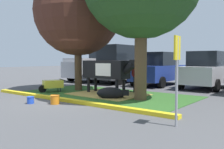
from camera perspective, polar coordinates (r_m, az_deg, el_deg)
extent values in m
plane|color=#4C4C4F|center=(10.10, -10.51, -5.64)|extent=(80.00, 80.00, 0.00)
cube|color=#2D5B23|center=(11.25, -1.78, -4.59)|extent=(7.85, 4.26, 0.02)
cube|color=yellow|center=(9.62, -10.57, -5.73)|extent=(9.05, 0.24, 0.12)
cube|color=tan|center=(11.20, -0.95, -4.55)|extent=(3.30, 2.54, 0.04)
cylinder|color=#4C3823|center=(12.81, -7.72, 1.79)|extent=(0.37, 0.37, 2.43)
sphere|color=#4C281E|center=(13.02, -7.82, 13.95)|extent=(4.37, 4.37, 4.37)
cylinder|color=brown|center=(9.74, 6.56, 3.13)|extent=(0.48, 0.48, 3.07)
cube|color=black|center=(11.44, -1.48, 1.20)|extent=(2.32, 0.76, 0.80)
cube|color=white|center=(11.34, -0.91, 1.18)|extent=(0.92, 0.74, 0.56)
cylinder|color=black|center=(10.61, 3.94, 1.55)|extent=(0.64, 0.34, 0.58)
cube|color=black|center=(10.42, 5.37, 2.50)|extent=(0.45, 0.27, 0.32)
cube|color=white|center=(10.31, 6.29, 2.26)|extent=(0.13, 0.20, 0.20)
cylinder|color=black|center=(11.15, 2.70, -2.82)|extent=(0.14, 0.14, 0.73)
cylinder|color=black|center=(10.76, 1.13, -3.04)|extent=(0.14, 0.14, 0.73)
cylinder|color=black|center=(12.26, -3.76, -2.25)|extent=(0.14, 0.14, 0.73)
cylinder|color=black|center=(11.91, -5.38, -2.42)|extent=(0.14, 0.14, 0.73)
cylinder|color=black|center=(12.28, -5.70, 0.17)|extent=(0.06, 0.06, 0.70)
ellipsoid|color=black|center=(10.01, -0.35, -4.27)|extent=(1.17, 1.04, 0.48)
cube|color=black|center=(10.00, 3.09, -4.17)|extent=(0.34, 0.33, 0.22)
cube|color=silver|center=(10.00, 3.78, -4.17)|extent=(0.11, 0.12, 0.16)
cylinder|color=black|center=(10.20, 1.66, -5.15)|extent=(0.34, 0.29, 0.10)
cylinder|color=black|center=(11.91, 5.50, -2.34)|extent=(0.26, 0.26, 0.77)
cylinder|color=maroon|center=(11.86, 5.52, 0.78)|extent=(0.34, 0.34, 0.53)
sphere|color=#8C664C|center=(11.85, 5.53, 2.56)|extent=(0.21, 0.21, 0.21)
cylinder|color=maroon|center=(11.72, 6.33, 0.87)|extent=(0.09, 0.09, 0.50)
cylinder|color=maroon|center=(12.01, 4.73, 0.94)|extent=(0.09, 0.09, 0.50)
cube|color=gold|center=(12.40, -13.33, -2.11)|extent=(0.92, 1.07, 0.36)
cylinder|color=black|center=(12.32, -15.58, -3.21)|extent=(0.24, 0.37, 0.36)
cylinder|color=black|center=(12.29, -11.71, -3.45)|extent=(0.04, 0.04, 0.24)
cylinder|color=black|center=(12.72, -12.23, -3.23)|extent=(0.04, 0.04, 0.24)
cylinder|color=black|center=(12.35, -10.17, -1.54)|extent=(0.26, 0.50, 0.23)
cylinder|color=black|center=(12.77, -10.74, -1.38)|extent=(0.26, 0.50, 0.23)
cylinder|color=#99999E|center=(6.07, 14.55, -1.72)|extent=(0.06, 0.06, 2.11)
cube|color=yellow|center=(6.05, 14.67, 5.90)|extent=(0.10, 0.44, 0.56)
cylinder|color=blue|center=(9.48, -18.11, -5.61)|extent=(0.25, 0.25, 0.24)
torus|color=blue|center=(9.46, -18.13, -4.88)|extent=(0.27, 0.27, 0.02)
cylinder|color=orange|center=(9.14, -12.88, -5.63)|extent=(0.32, 0.32, 0.31)
torus|color=orange|center=(9.12, -12.89, -4.66)|extent=(0.34, 0.34, 0.02)
cube|color=#B7B7BC|center=(18.75, -3.34, 1.30)|extent=(2.01, 5.40, 1.10)
cube|color=black|center=(19.46, -1.51, 4.47)|extent=(1.84, 1.80, 1.00)
cube|color=#B7B7BC|center=(17.84, -5.93, 3.32)|extent=(1.91, 2.70, 0.24)
cylinder|color=black|center=(20.75, -2.21, -0.01)|extent=(0.22, 0.64, 0.64)
cylinder|color=black|center=(19.53, 2.28, -0.23)|extent=(0.22, 0.64, 0.64)
cylinder|color=black|center=(18.22, -9.35, -0.54)|extent=(0.22, 0.64, 0.64)
cylinder|color=black|center=(16.81, -4.72, -0.85)|extent=(0.22, 0.64, 0.64)
cube|color=#3D3D42|center=(17.01, 2.02, 1.24)|extent=(1.91, 4.60, 1.20)
cube|color=black|center=(17.01, 2.03, 4.95)|extent=(1.68, 3.20, 1.00)
cylinder|color=black|center=(18.81, 2.34, -0.37)|extent=(0.22, 0.64, 0.64)
cylinder|color=black|center=(17.78, 7.33, -0.62)|extent=(0.22, 0.64, 0.64)
cylinder|color=black|center=(16.48, -3.72, -0.93)|extent=(0.22, 0.64, 0.64)
cylinder|color=black|center=(15.29, 1.61, -1.27)|extent=(0.22, 0.64, 0.64)
cube|color=navy|center=(15.65, 10.71, 0.43)|extent=(1.81, 4.40, 0.90)
cube|color=black|center=(15.62, 10.75, 3.55)|extent=(1.59, 2.20, 0.80)
cylinder|color=black|center=(17.35, 10.21, -0.75)|extent=(0.22, 0.64, 0.64)
cylinder|color=black|center=(16.60, 15.72, -1.02)|extent=(0.22, 0.64, 0.64)
cylinder|color=black|center=(14.89, 5.08, -1.41)|extent=(0.22, 0.64, 0.64)
cylinder|color=black|center=(14.00, 11.28, -1.78)|extent=(0.22, 0.64, 0.64)
cube|color=silver|center=(14.69, 20.88, 0.06)|extent=(1.81, 4.40, 0.90)
cube|color=black|center=(14.66, 20.95, 3.38)|extent=(1.59, 2.20, 0.80)
cylinder|color=black|center=(16.35, 19.30, -1.15)|extent=(0.22, 0.64, 0.64)
cylinder|color=black|center=(13.68, 15.46, -1.96)|extent=(0.22, 0.64, 0.64)
cylinder|color=black|center=(13.10, 22.76, -2.35)|extent=(0.22, 0.64, 0.64)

